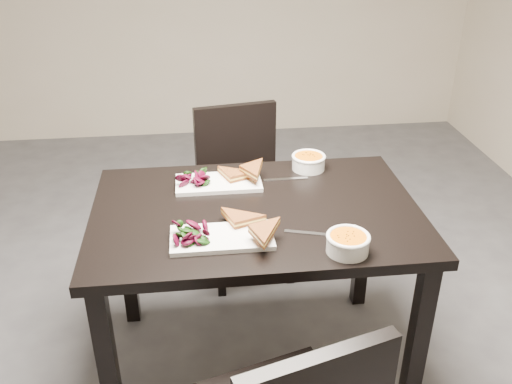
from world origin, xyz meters
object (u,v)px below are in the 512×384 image
at_px(chair_far, 242,181).
at_px(soup_bowl_near, 348,242).
at_px(table, 256,232).
at_px(plate_far, 219,183).
at_px(plate_near, 222,238).
at_px(soup_bowl_far, 309,161).

xyz_separation_m(chair_far, soup_bowl_near, (0.24, -1.06, 0.30)).
relative_size(table, plate_far, 3.57).
xyz_separation_m(plate_near, plate_far, (0.01, 0.40, -0.00)).
distance_m(chair_far, plate_near, 1.00).
bearing_deg(soup_bowl_near, chair_far, 102.96).
distance_m(table, plate_near, 0.26).
bearing_deg(chair_far, table, -101.32).
bearing_deg(chair_far, soup_bowl_near, -87.19).
distance_m(chair_far, soup_bowl_far, 0.59).
bearing_deg(plate_near, soup_bowl_far, 51.99).
relative_size(plate_near, soup_bowl_near, 2.40).
bearing_deg(table, soup_bowl_near, -50.02).
bearing_deg(soup_bowl_far, soup_bowl_near, -89.71).
distance_m(plate_near, soup_bowl_near, 0.41).
xyz_separation_m(chair_far, plate_far, (-0.14, -0.54, 0.27)).
xyz_separation_m(chair_far, soup_bowl_far, (0.24, -0.44, 0.30)).
relative_size(table, soup_bowl_near, 8.42).
distance_m(plate_far, soup_bowl_far, 0.40).
height_order(chair_far, plate_near, chair_far).
bearing_deg(soup_bowl_far, table, -129.64).
relative_size(table, chair_far, 1.41).
bearing_deg(soup_bowl_far, plate_near, -128.01).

